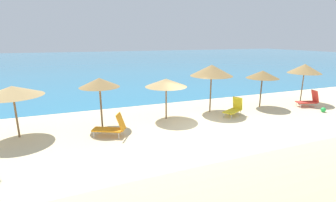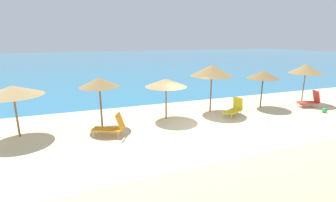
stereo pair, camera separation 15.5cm
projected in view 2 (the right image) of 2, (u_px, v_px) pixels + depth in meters
The scene contains 12 objects.
ground_plane at pixel (194, 126), 13.23m from camera, with size 160.00×160.00×0.00m, color beige.
sea_water at pixel (105, 60), 52.91m from camera, with size 160.00×77.08×0.01m, color teal.
beach_umbrella_0 at pixel (13, 91), 11.29m from camera, with size 2.68×2.68×2.51m.
beach_umbrella_1 at pixel (99, 83), 12.60m from camera, with size 2.07×2.07×2.65m.
beach_umbrella_2 at pixel (166, 83), 13.98m from camera, with size 2.42×2.42×2.39m.
beach_umbrella_3 at pixel (212, 70), 15.19m from camera, with size 2.67×2.67×3.03m.
beach_umbrella_4 at pixel (263, 75), 16.37m from camera, with size 2.16×2.16×2.52m.
beach_umbrella_5 at pixel (306, 69), 17.51m from camera, with size 2.31×2.31×2.84m.
lounge_chair_0 at pixel (311, 100), 16.83m from camera, with size 1.49×0.97×1.16m.
lounge_chair_1 at pixel (111, 127), 11.75m from camera, with size 1.65×1.22×1.18m.
lounge_chair_2 at pixel (234, 109), 14.96m from camera, with size 1.50×1.16×1.09m.
beach_ball at pixel (324, 110), 15.64m from camera, with size 0.31×0.31×0.31m, color green.
Camera 2 is at (-5.65, -11.22, 4.61)m, focal length 26.13 mm.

